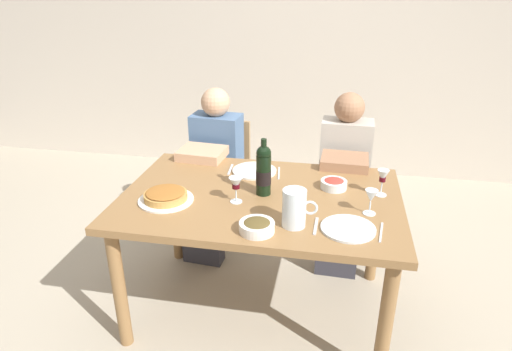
# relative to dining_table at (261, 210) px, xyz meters

# --- Properties ---
(ground_plane) EXTENTS (8.00, 8.00, 0.00)m
(ground_plane) POSITION_rel_dining_table_xyz_m (0.00, 0.00, -0.67)
(ground_plane) COLOR #B2A893
(back_wall) EXTENTS (8.00, 0.10, 2.80)m
(back_wall) POSITION_rel_dining_table_xyz_m (0.00, 2.26, 0.73)
(back_wall) COLOR beige
(back_wall) RESTS_ON ground
(dining_table) EXTENTS (1.50, 1.00, 0.76)m
(dining_table) POSITION_rel_dining_table_xyz_m (0.00, 0.00, 0.00)
(dining_table) COLOR olive
(dining_table) RESTS_ON ground
(wine_bottle) EXTENTS (0.08, 0.08, 0.32)m
(wine_bottle) POSITION_rel_dining_table_xyz_m (0.01, 0.02, 0.23)
(wine_bottle) COLOR black
(wine_bottle) RESTS_ON dining_table
(water_pitcher) EXTENTS (0.17, 0.11, 0.19)m
(water_pitcher) POSITION_rel_dining_table_xyz_m (0.21, -0.29, 0.17)
(water_pitcher) COLOR silver
(water_pitcher) RESTS_ON dining_table
(baked_tart) EXTENTS (0.29, 0.29, 0.06)m
(baked_tart) POSITION_rel_dining_table_xyz_m (-0.48, -0.16, 0.12)
(baked_tart) COLOR white
(baked_tart) RESTS_ON dining_table
(salad_bowl) EXTENTS (0.15, 0.15, 0.06)m
(salad_bowl) POSITION_rel_dining_table_xyz_m (0.38, 0.16, 0.12)
(salad_bowl) COLOR silver
(salad_bowl) RESTS_ON dining_table
(olive_bowl) EXTENTS (0.17, 0.17, 0.06)m
(olive_bowl) POSITION_rel_dining_table_xyz_m (0.05, -0.38, 0.12)
(olive_bowl) COLOR white
(olive_bowl) RESTS_ON dining_table
(wine_glass_left_diner) EXTENTS (0.06, 0.06, 0.13)m
(wine_glass_left_diner) POSITION_rel_dining_table_xyz_m (0.57, -0.10, 0.18)
(wine_glass_left_diner) COLOR silver
(wine_glass_left_diner) RESTS_ON dining_table
(wine_glass_right_diner) EXTENTS (0.07, 0.07, 0.14)m
(wine_glass_right_diner) POSITION_rel_dining_table_xyz_m (-0.11, -0.10, 0.19)
(wine_glass_right_diner) COLOR silver
(wine_glass_right_diner) RESTS_ON dining_table
(wine_glass_centre) EXTENTS (0.06, 0.06, 0.15)m
(wine_glass_centre) POSITION_rel_dining_table_xyz_m (0.64, 0.12, 0.20)
(wine_glass_centre) COLOR silver
(wine_glass_centre) RESTS_ON dining_table
(dinner_plate_left_setting) EXTENTS (0.27, 0.27, 0.01)m
(dinner_plate_left_setting) POSITION_rel_dining_table_xyz_m (-0.09, 0.31, 0.10)
(dinner_plate_left_setting) COLOR white
(dinner_plate_left_setting) RESTS_ON dining_table
(dinner_plate_right_setting) EXTENTS (0.26, 0.26, 0.01)m
(dinner_plate_right_setting) POSITION_rel_dining_table_xyz_m (0.46, -0.28, 0.10)
(dinner_plate_right_setting) COLOR silver
(dinner_plate_right_setting) RESTS_ON dining_table
(fork_left_setting) EXTENTS (0.03, 0.16, 0.00)m
(fork_left_setting) POSITION_rel_dining_table_xyz_m (-0.24, 0.31, 0.09)
(fork_left_setting) COLOR silver
(fork_left_setting) RESTS_ON dining_table
(knife_left_setting) EXTENTS (0.03, 0.18, 0.00)m
(knife_left_setting) POSITION_rel_dining_table_xyz_m (0.06, 0.31, 0.09)
(knife_left_setting) COLOR silver
(knife_left_setting) RESTS_ON dining_table
(knife_right_setting) EXTENTS (0.03, 0.18, 0.00)m
(knife_right_setting) POSITION_rel_dining_table_xyz_m (0.61, -0.28, 0.09)
(knife_right_setting) COLOR silver
(knife_right_setting) RESTS_ON dining_table
(spoon_right_setting) EXTENTS (0.02, 0.16, 0.00)m
(spoon_right_setting) POSITION_rel_dining_table_xyz_m (0.31, -0.28, 0.09)
(spoon_right_setting) COLOR silver
(spoon_right_setting) RESTS_ON dining_table
(chair_left) EXTENTS (0.43, 0.43, 0.87)m
(chair_left) POSITION_rel_dining_table_xyz_m (-0.44, 0.87, -0.17)
(chair_left) COLOR #9E7A51
(chair_left) RESTS_ON ground
(diner_left) EXTENTS (0.36, 0.52, 1.16)m
(diner_left) POSITION_rel_dining_table_xyz_m (-0.46, 0.63, -0.05)
(diner_left) COLOR #4C6B93
(diner_left) RESTS_ON ground
(chair_right) EXTENTS (0.41, 0.41, 0.87)m
(chair_right) POSITION_rel_dining_table_xyz_m (0.45, 0.90, -0.17)
(chair_right) COLOR #9E7A51
(chair_right) RESTS_ON ground
(diner_right) EXTENTS (0.35, 0.51, 1.16)m
(diner_right) POSITION_rel_dining_table_xyz_m (0.45, 0.67, -0.05)
(diner_right) COLOR #B7B2A8
(diner_right) RESTS_ON ground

